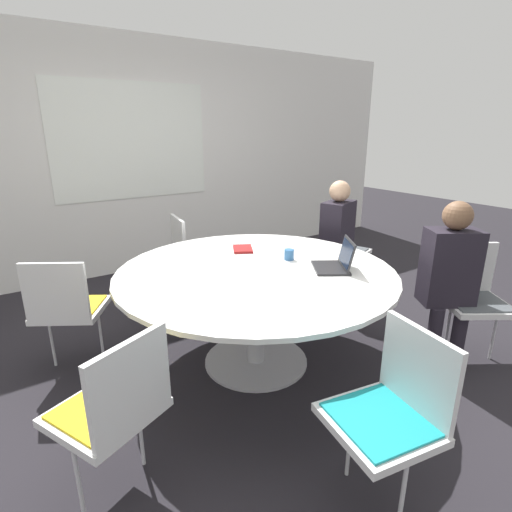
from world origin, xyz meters
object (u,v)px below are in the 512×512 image
(chair_0, at_px, (473,292))
(chair_2, at_px, (192,250))
(chair_3, at_px, (66,304))
(spiral_notebook, at_px, (243,249))
(laptop, at_px, (337,262))
(coffee_cup, at_px, (289,255))
(chair_1, at_px, (340,245))
(chair_5, at_px, (392,406))
(person_0, at_px, (450,272))
(chair_4, at_px, (114,403))
(person_1, at_px, (339,233))

(chair_0, bearing_deg, chair_2, -26.23)
(chair_3, xyz_separation_m, spiral_notebook, (1.33, -0.19, 0.22))
(laptop, bearing_deg, coffee_cup, -124.38)
(chair_1, height_order, chair_3, same)
(chair_2, height_order, coffee_cup, chair_2)
(chair_5, xyz_separation_m, person_0, (1.32, 0.56, 0.19))
(spiral_notebook, bearing_deg, chair_3, 171.89)
(chair_1, bearing_deg, chair_2, -47.08)
(chair_0, xyz_separation_m, laptop, (-0.92, 0.51, 0.27))
(chair_0, distance_m, chair_3, 2.95)
(chair_1, relative_size, person_0, 0.71)
(chair_5, bearing_deg, chair_4, 65.18)
(spiral_notebook, xyz_separation_m, coffee_cup, (0.16, -0.40, 0.03))
(chair_0, xyz_separation_m, chair_5, (-1.56, -0.50, 0.00))
(coffee_cup, bearing_deg, chair_5, -109.82)
(chair_0, relative_size, laptop, 2.29)
(spiral_notebook, bearing_deg, chair_4, -141.63)
(chair_3, xyz_separation_m, coffee_cup, (1.49, -0.59, 0.25))
(spiral_notebook, distance_m, coffee_cup, 0.44)
(chair_2, bearing_deg, person_0, 34.43)
(spiral_notebook, relative_size, coffee_cup, 3.19)
(chair_5, height_order, person_0, person_0)
(coffee_cup, bearing_deg, person_1, 24.34)
(chair_1, distance_m, coffee_cup, 1.33)
(chair_2, distance_m, person_1, 1.47)
(chair_0, xyz_separation_m, chair_3, (-2.56, 1.46, 0.00))
(coffee_cup, bearing_deg, chair_0, -38.83)
(chair_5, bearing_deg, person_0, -57.27)
(chair_3, height_order, coffee_cup, chair_3)
(chair_4, bearing_deg, chair_0, -29.24)
(chair_0, relative_size, person_1, 0.71)
(spiral_notebook, bearing_deg, chair_1, 8.43)
(chair_2, height_order, chair_3, same)
(chair_4, relative_size, person_0, 0.71)
(person_0, distance_m, person_1, 1.25)
(chair_0, xyz_separation_m, chair_4, (-2.58, 0.20, 0.00))
(chair_0, relative_size, chair_2, 1.00)
(person_0, relative_size, person_1, 1.00)
(person_0, bearing_deg, laptop, -1.10)
(person_1, distance_m, spiral_notebook, 1.13)
(chair_2, xyz_separation_m, person_1, (1.19, -0.84, 0.19))
(laptop, bearing_deg, chair_4, -46.89)
(chair_1, bearing_deg, spiral_notebook, -12.58)
(person_1, bearing_deg, laptop, 23.08)
(chair_3, height_order, chair_4, same)
(chair_4, xyz_separation_m, chair_5, (1.02, -0.70, 0.00))
(coffee_cup, bearing_deg, laptop, -67.00)
(chair_3, relative_size, coffee_cup, 10.95)
(chair_5, height_order, laptop, laptop)
(spiral_notebook, bearing_deg, person_1, 1.62)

